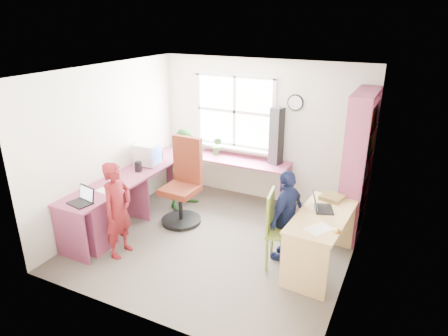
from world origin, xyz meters
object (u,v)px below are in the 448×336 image
object	(u,v)px
wooden_chair	(279,226)
laptop_left	(83,199)
person_navy	(286,216)
l_desk	(128,203)
bookshelf	(357,168)
cd_tower	(276,136)
potted_plant	(217,146)
laptop_right	(320,206)
crt_monitor	(148,154)
swivel_chair	(183,187)
person_green	(188,168)
right_desk	(321,230)
person_red	(118,210)

from	to	relation	value
wooden_chair	laptop_left	distance (m)	2.56
wooden_chair	person_navy	world-z (taller)	person_navy
l_desk	bookshelf	xyz separation A→B (m)	(2.96, 1.47, 0.55)
cd_tower	potted_plant	xyz separation A→B (m)	(-1.06, -0.03, -0.31)
laptop_right	cd_tower	size ratio (longest dim) A/B	0.40
person_navy	bookshelf	bearing A→B (deg)	160.40
wooden_chair	cd_tower	bearing A→B (deg)	101.77
crt_monitor	cd_tower	size ratio (longest dim) A/B	0.42
bookshelf	wooden_chair	bearing A→B (deg)	-118.51
swivel_chair	person_green	world-z (taller)	person_green
swivel_chair	wooden_chair	world-z (taller)	swivel_chair
right_desk	laptop_left	world-z (taller)	laptop_left
right_desk	laptop_right	xyz separation A→B (m)	(-0.07, 0.14, 0.25)
l_desk	right_desk	bearing A→B (deg)	7.02
laptop_left	l_desk	bearing A→B (deg)	90.95
cd_tower	person_red	size ratio (longest dim) A/B	0.71
potted_plant	person_red	xyz separation A→B (m)	(-0.29, -2.29, -0.25)
right_desk	swivel_chair	distance (m)	2.22
right_desk	potted_plant	distance (m)	2.63
wooden_chair	right_desk	bearing A→B (deg)	8.71
laptop_right	person_green	distance (m)	2.44
potted_plant	person_green	bearing A→B (deg)	-110.68
laptop_right	person_navy	size ratio (longest dim) A/B	0.30
wooden_chair	l_desk	bearing A→B (deg)	175.10
swivel_chair	person_navy	world-z (taller)	swivel_chair
laptop_left	person_green	world-z (taller)	person_green
person_navy	laptop_right	bearing A→B (deg)	118.74
swivel_chair	person_green	xyz separation A→B (m)	(-0.21, 0.48, 0.10)
person_red	person_navy	bearing A→B (deg)	-67.06
potted_plant	wooden_chair	bearing A→B (deg)	-43.40
swivel_chair	crt_monitor	xyz separation A→B (m)	(-0.77, 0.18, 0.36)
swivel_chair	person_navy	bearing A→B (deg)	-8.25
person_navy	l_desk	bearing A→B (deg)	-70.23
l_desk	laptop_right	distance (m)	2.75
crt_monitor	l_desk	bearing A→B (deg)	-81.64
person_red	swivel_chair	bearing A→B (deg)	-13.47
potted_plant	crt_monitor	bearing A→B (deg)	-130.37
bookshelf	person_green	world-z (taller)	bookshelf
cd_tower	person_red	bearing A→B (deg)	-101.85
swivel_chair	laptop_left	size ratio (longest dim) A/B	3.82
person_green	potted_plant	bearing A→B (deg)	-2.51
cd_tower	laptop_left	bearing A→B (deg)	-106.96
swivel_chair	person_green	size ratio (longest dim) A/B	0.99
l_desk	crt_monitor	xyz separation A→B (m)	(-0.22, 0.83, 0.47)
swivel_chair	person_green	bearing A→B (deg)	115.41
cd_tower	potted_plant	bearing A→B (deg)	-160.25
right_desk	person_navy	bearing A→B (deg)	-177.70
wooden_chair	person_red	xyz separation A→B (m)	(-1.97, -0.70, 0.11)
wooden_chair	person_red	distance (m)	2.10
potted_plant	person_green	xyz separation A→B (m)	(-0.24, -0.62, -0.24)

